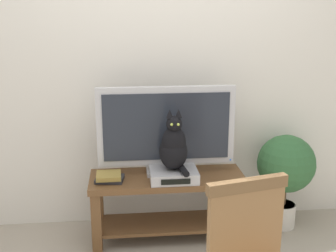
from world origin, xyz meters
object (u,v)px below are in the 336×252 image
(tv_stand, at_px, (167,196))
(cat, at_px, (174,147))
(tv, at_px, (166,128))
(book_stack, at_px, (109,177))
(potted_plant, at_px, (286,168))
(media_box, at_px, (173,174))

(tv_stand, distance_m, cat, 0.41)
(tv, xyz_separation_m, book_stack, (-0.42, -0.12, -0.31))
(cat, relative_size, book_stack, 2.07)
(tv, height_order, potted_plant, tv)
(tv_stand, relative_size, cat, 2.52)
(tv_stand, bearing_deg, tv, 89.98)
(tv, relative_size, potted_plant, 1.34)
(tv, bearing_deg, tv_stand, -90.02)
(tv, xyz_separation_m, media_box, (0.04, -0.13, -0.30))
(book_stack, bearing_deg, cat, -2.16)
(tv_stand, height_order, media_box, media_box)
(tv, bearing_deg, book_stack, -163.84)
(tv_stand, xyz_separation_m, tv, (0.00, 0.08, 0.50))
(cat, xyz_separation_m, potted_plant, (0.89, 0.15, -0.25))
(book_stack, height_order, potted_plant, potted_plant)
(media_box, xyz_separation_m, cat, (0.00, -0.01, 0.21))
(media_box, relative_size, cat, 0.76)
(tv_stand, distance_m, book_stack, 0.46)
(book_stack, bearing_deg, tv_stand, 6.25)
(tv_stand, relative_size, book_stack, 5.24)
(cat, height_order, book_stack, cat)
(potted_plant, bearing_deg, tv, -179.60)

